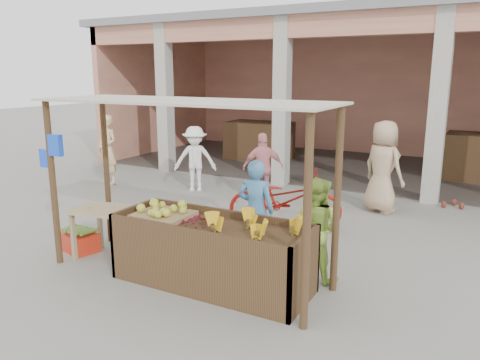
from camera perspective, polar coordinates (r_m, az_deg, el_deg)
The scene contains 19 objects.
ground at distance 6.58m, azimuth -7.19°, elevation -11.58°, with size 60.00×60.00×0.00m, color gray.
market_building at distance 14.20m, azimuth 14.61°, elevation 12.45°, with size 14.40×6.40×4.20m.
fruit_stall at distance 6.17m, azimuth -3.46°, elevation -9.19°, with size 2.60×0.95×0.80m, color #523821.
stall_awning at distance 6.10m, azimuth -7.50°, elevation 5.83°, with size 4.09×1.35×2.39m.
banana_heap at distance 5.73m, azimuth 1.32°, elevation -5.68°, with size 1.02×0.55×0.18m, color yellow, non-canonical shape.
melon_tray at distance 6.45m, azimuth -9.32°, elevation -3.72°, with size 0.73×0.63×0.20m.
berry_heap at distance 6.06m, azimuth -5.24°, elevation -4.88°, with size 0.44×0.36×0.14m, color maroon.
side_table at distance 7.18m, azimuth -15.93°, elevation -4.44°, with size 1.07×0.82×0.77m.
papaya_pile at distance 7.11m, azimuth -16.04°, elevation -2.65°, with size 0.67×0.38×0.19m, color #4F872C, non-canonical shape.
red_crate at distance 7.77m, azimuth -18.96°, elevation -7.14°, with size 0.56×0.40×0.29m, color red.
plantain_bundle at distance 7.71m, azimuth -19.07°, elevation -5.83°, with size 0.42×0.30×0.08m, color #5C8B32, non-canonical shape.
produce_sacks at distance 10.56m, azimuth 24.64°, elevation -1.60°, with size 0.75×0.70×0.57m.
vendor_blue at distance 6.84m, azimuth 1.92°, elevation -3.32°, with size 0.60×0.44×1.61m, color #498BC2.
vendor_green at distance 6.31m, azimuth 9.30°, elevation -5.56°, with size 0.71×0.41×1.47m, color #9FC346.
motorcycle at distance 8.30m, azimuth 5.51°, elevation -2.30°, with size 2.09×0.72×1.09m, color maroon.
shopper_a at distance 10.96m, azimuth -5.50°, elevation 2.90°, with size 1.05×0.53×1.64m, color white.
shopper_b at distance 10.00m, azimuth 2.84°, elevation 1.82°, with size 0.93×0.50×1.59m, color pink.
shopper_c at distance 9.62m, azimuth 17.08°, elevation 2.12°, with size 0.97×0.63×2.02m, color tan.
shopper_e at distance 12.01m, azimuth -15.88°, elevation 3.70°, with size 0.67×0.51×1.79m, color #E9BA89.
Camera 1 is at (3.54, -4.84, 2.72)m, focal length 35.00 mm.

